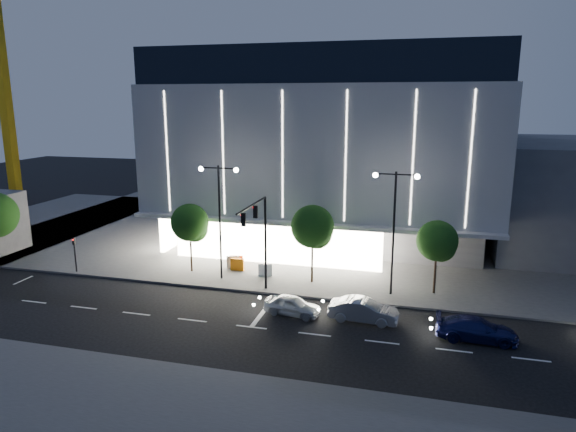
% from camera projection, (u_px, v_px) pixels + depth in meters
% --- Properties ---
extents(ground, '(160.00, 160.00, 0.00)m').
position_uv_depth(ground, '(230.00, 314.00, 33.69)').
color(ground, black).
rests_on(ground, ground).
extents(sidewalk_museum, '(70.00, 40.00, 0.15)m').
position_uv_depth(sidewalk_museum, '(354.00, 230.00, 55.06)').
color(sidewalk_museum, '#474747').
rests_on(sidewalk_museum, ground).
extents(museum, '(30.00, 25.80, 18.00)m').
position_uv_depth(museum, '(335.00, 145.00, 51.94)').
color(museum, '#4C4C51').
rests_on(museum, ground).
extents(annex_building, '(16.00, 20.00, 10.00)m').
position_uv_depth(annex_building, '(576.00, 194.00, 48.75)').
color(annex_building, '#4C4C51').
rests_on(annex_building, ground).
extents(traffic_mast, '(0.33, 5.89, 7.07)m').
position_uv_depth(traffic_mast, '(259.00, 229.00, 35.48)').
color(traffic_mast, black).
rests_on(traffic_mast, ground).
extents(street_lamp_west, '(3.16, 0.36, 9.00)m').
position_uv_depth(street_lamp_west, '(219.00, 205.00, 38.78)').
color(street_lamp_west, black).
rests_on(street_lamp_west, ground).
extents(street_lamp_east, '(3.16, 0.36, 9.00)m').
position_uv_depth(street_lamp_east, '(394.00, 215.00, 35.55)').
color(street_lamp_east, black).
rests_on(street_lamp_east, ground).
extents(ped_signal_far, '(0.22, 0.24, 3.00)m').
position_uv_depth(ped_signal_far, '(75.00, 251.00, 41.25)').
color(ped_signal_far, black).
rests_on(ped_signal_far, ground).
extents(tower_crane, '(32.00, 2.00, 28.50)m').
position_uv_depth(tower_crane, '(6.00, 46.00, 65.75)').
color(tower_crane, gold).
rests_on(tower_crane, ground).
extents(tree_left, '(3.02, 3.02, 5.72)m').
position_uv_depth(tree_left, '(190.00, 225.00, 40.91)').
color(tree_left, black).
rests_on(tree_left, ground).
extents(tree_mid, '(3.25, 3.25, 6.15)m').
position_uv_depth(tree_mid, '(313.00, 229.00, 38.35)').
color(tree_mid, black).
rests_on(tree_mid, ground).
extents(tree_right, '(2.91, 2.91, 5.51)m').
position_uv_depth(tree_right, '(437.00, 243.00, 36.21)').
color(tree_right, black).
rests_on(tree_right, ground).
extents(car_lead, '(3.92, 2.01, 1.28)m').
position_uv_depth(car_lead, '(292.00, 305.00, 33.50)').
color(car_lead, silver).
rests_on(car_lead, ground).
extents(car_second, '(4.45, 1.75, 1.44)m').
position_uv_depth(car_second, '(363.00, 310.00, 32.49)').
color(car_second, '#A8AAB0').
rests_on(car_second, ground).
extents(car_third, '(4.66, 1.92, 1.35)m').
position_uv_depth(car_third, '(477.00, 329.00, 29.95)').
color(car_third, '#151950').
rests_on(car_third, ground).
extents(barrier_a, '(1.11, 0.28, 1.00)m').
position_uv_depth(barrier_a, '(237.00, 265.00, 41.79)').
color(barrier_a, orange).
rests_on(barrier_a, sidewalk_museum).
extents(barrier_b, '(1.13, 0.55, 1.00)m').
position_uv_depth(barrier_b, '(233.00, 262.00, 42.47)').
color(barrier_b, '#BCBCBC').
rests_on(barrier_b, sidewalk_museum).
extents(barrier_c, '(1.13, 0.47, 1.00)m').
position_uv_depth(barrier_c, '(236.00, 262.00, 42.54)').
color(barrier_c, '#EF4E0D').
rests_on(barrier_c, sidewalk_museum).
extents(barrier_d, '(1.13, 0.48, 1.00)m').
position_uv_depth(barrier_d, '(265.00, 270.00, 40.50)').
color(barrier_d, white).
rests_on(barrier_d, sidewalk_museum).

